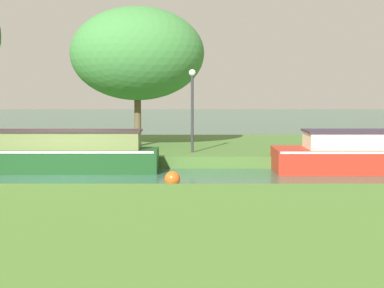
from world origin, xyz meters
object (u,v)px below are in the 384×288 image
Objects in this scene: lamp_post at (194,100)px; channel_buoy at (174,179)px; red_narrowboat at (357,153)px; forest_barge at (32,152)px; willow_tree_centre at (139,54)px.

lamp_post is 5.81m from channel_buoy.
channel_buoy is (-5.82, -3.16, -0.38)m from red_narrowboat.
forest_barge is 1.53× the size of willow_tree_centre.
lamp_post reaches higher than forest_barge.
forest_barge is at bearing 146.05° from channel_buoy.
forest_barge is 10.52m from red_narrowboat.
forest_barge reaches higher than channel_buoy.
red_narrowboat is 11.58× the size of channel_buoy.
red_narrowboat is 6.64m from channel_buoy.
forest_barge is 5.94m from lamp_post.
willow_tree_centre is (-7.44, 4.78, 3.45)m from red_narrowboat.
forest_barge is 2.83× the size of lamp_post.
channel_buoy is at bearing -151.48° from red_narrowboat.
red_narrowboat is 5.97m from lamp_post.
red_narrowboat reaches higher than channel_buoy.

